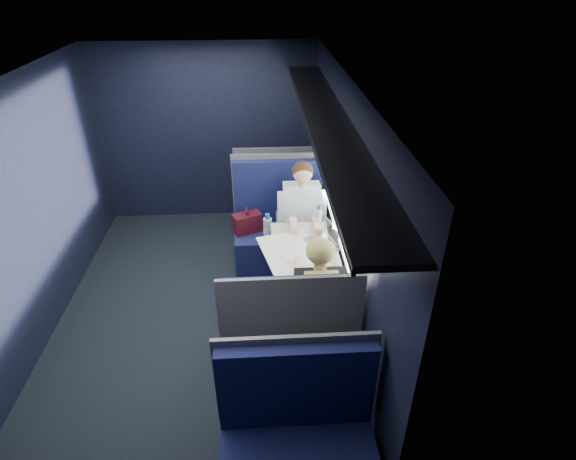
{
  "coord_description": "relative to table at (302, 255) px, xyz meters",
  "views": [
    {
      "loc": [
        0.67,
        -3.56,
        3.1
      ],
      "look_at": [
        0.9,
        0.0,
        0.95
      ],
      "focal_mm": 28.0,
      "sensor_mm": 36.0,
      "label": 1
    }
  ],
  "objects": [
    {
      "name": "cup",
      "position": [
        0.19,
        0.42,
        0.12
      ],
      "size": [
        0.06,
        0.06,
        0.08
      ],
      "primitive_type": "cylinder",
      "color": "white",
      "rests_on": "table"
    },
    {
      "name": "man",
      "position": [
        0.07,
        0.7,
        0.06
      ],
      "size": [
        0.53,
        0.56,
        1.32
      ],
      "color": "black",
      "rests_on": "ground"
    },
    {
      "name": "papers",
      "position": [
        -0.12,
        -0.07,
        0.08
      ],
      "size": [
        0.64,
        0.8,
        0.01
      ],
      "primitive_type": "cube",
      "rotation": [
        0.0,
        0.0,
        0.24
      ],
      "color": "white",
      "rests_on": "table"
    },
    {
      "name": "laptop",
      "position": [
        0.25,
        0.05,
        0.14
      ],
      "size": [
        0.33,
        0.38,
        0.24
      ],
      "color": "silver",
      "rests_on": "table"
    },
    {
      "name": "ground",
      "position": [
        -1.03,
        0.0,
        -0.67
      ],
      "size": [
        2.8,
        4.2,
        0.01
      ],
      "primitive_type": "cube",
      "color": "black"
    },
    {
      "name": "room_shell",
      "position": [
        -1.01,
        0.0,
        0.81
      ],
      "size": [
        3.0,
        4.4,
        2.4
      ],
      "color": "black",
      "rests_on": "ground"
    },
    {
      "name": "table",
      "position": [
        0.0,
        0.0,
        0.0
      ],
      "size": [
        0.62,
        1.0,
        0.74
      ],
      "color": "#54565E",
      "rests_on": "ground"
    },
    {
      "name": "seat_row_front",
      "position": [
        -0.18,
        1.8,
        -0.25
      ],
      "size": [
        1.04,
        0.51,
        1.16
      ],
      "color": "#0D113D",
      "rests_on": "ground"
    },
    {
      "name": "bottle_small",
      "position": [
        0.21,
        0.4,
        0.18
      ],
      "size": [
        0.07,
        0.07,
        0.24
      ],
      "color": "silver",
      "rests_on": "table"
    },
    {
      "name": "woman",
      "position": [
        0.07,
        -0.71,
        0.06
      ],
      "size": [
        0.53,
        0.56,
        1.32
      ],
      "color": "black",
      "rests_on": "ground"
    },
    {
      "name": "seat_bay_far",
      "position": [
        -0.18,
        -0.87,
        -0.25
      ],
      "size": [
        1.04,
        0.62,
        1.26
      ],
      "color": "#0D113D",
      "rests_on": "ground"
    },
    {
      "name": "seat_bay_near",
      "position": [
        -0.2,
        0.87,
        -0.24
      ],
      "size": [
        1.05,
        0.62,
        1.26
      ],
      "color": "#0D113D",
      "rests_on": "ground"
    },
    {
      "name": "seat_row_back",
      "position": [
        -0.18,
        -1.8,
        -0.25
      ],
      "size": [
        1.04,
        0.51,
        1.16
      ],
      "color": "#0D113D",
      "rests_on": "ground"
    }
  ]
}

